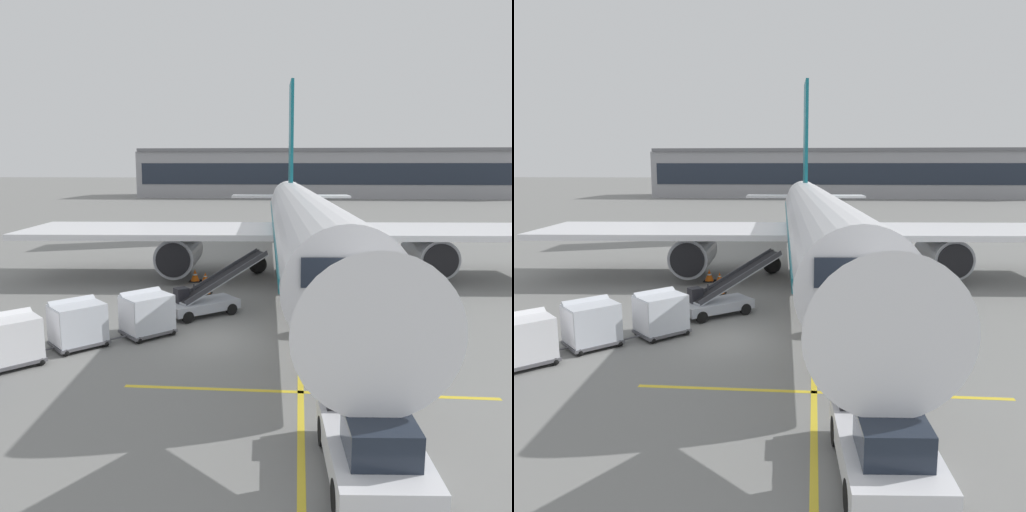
% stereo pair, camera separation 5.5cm
% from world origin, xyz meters
% --- Properties ---
extents(ground_plane, '(600.00, 600.00, 0.00)m').
position_xyz_m(ground_plane, '(0.00, 0.00, 0.00)').
color(ground_plane, slate).
extents(parked_airplane, '(36.02, 46.22, 15.15)m').
position_xyz_m(parked_airplane, '(3.74, 12.86, 3.52)').
color(parked_airplane, white).
rests_on(parked_airplane, ground).
extents(belt_loader, '(4.90, 4.39, 2.92)m').
position_xyz_m(belt_loader, '(-0.97, 3.77, 0.85)').
color(belt_loader, '#A3A8B2').
rests_on(belt_loader, ground).
extents(baggage_cart_lead, '(2.54, 2.55, 1.91)m').
position_xyz_m(baggage_cart_lead, '(-2.97, 0.42, 1.00)').
color(baggage_cart_lead, '#515156').
rests_on(baggage_cart_lead, ground).
extents(baggage_cart_second, '(2.54, 2.55, 1.91)m').
position_xyz_m(baggage_cart_second, '(-5.31, -1.20, 1.00)').
color(baggage_cart_second, '#515156').
rests_on(baggage_cart_second, ground).
extents(baggage_cart_third, '(2.54, 2.55, 1.91)m').
position_xyz_m(baggage_cart_third, '(-6.91, -3.27, 1.00)').
color(baggage_cart_third, '#515156').
rests_on(baggage_cart_third, ground).
extents(pushback_tug, '(2.38, 4.53, 1.83)m').
position_xyz_m(pushback_tug, '(5.17, -9.18, 0.83)').
color(pushback_tug, silver).
rests_on(pushback_tug, ground).
extents(ground_crew_by_loader, '(0.37, 0.54, 1.74)m').
position_xyz_m(ground_crew_by_loader, '(-2.74, 1.55, 1.00)').
color(ground_crew_by_loader, '#333847').
rests_on(ground_crew_by_loader, ground).
extents(ground_crew_by_carts, '(0.53, 0.38, 1.74)m').
position_xyz_m(ground_crew_by_carts, '(-2.99, 0.50, 1.00)').
color(ground_crew_by_carts, black).
rests_on(ground_crew_by_carts, ground).
extents(safety_cone_engine_keepout, '(0.70, 0.70, 0.78)m').
position_xyz_m(safety_cone_engine_keepout, '(-2.99, 10.89, 0.38)').
color(safety_cone_engine_keepout, black).
rests_on(safety_cone_engine_keepout, ground).
extents(safety_cone_wingtip, '(0.52, 0.52, 0.60)m').
position_xyz_m(safety_cone_wingtip, '(-2.34, 10.85, 0.29)').
color(safety_cone_wingtip, black).
rests_on(safety_cone_wingtip, ground).
extents(safety_cone_nose_mark, '(0.69, 0.69, 0.77)m').
position_xyz_m(safety_cone_nose_mark, '(-1.76, 7.72, 0.38)').
color(safety_cone_nose_mark, black).
rests_on(safety_cone_nose_mark, ground).
extents(apron_guidance_line_lead_in, '(0.20, 110.00, 0.01)m').
position_xyz_m(apron_guidance_line_lead_in, '(3.56, 12.02, 0.00)').
color(apron_guidance_line_lead_in, yellow).
rests_on(apron_guidance_line_lead_in, ground).
extents(apron_guidance_line_stop_bar, '(12.00, 0.20, 0.01)m').
position_xyz_m(apron_guidance_line_stop_bar, '(3.79, -4.70, 0.00)').
color(apron_guidance_line_stop_bar, yellow).
rests_on(apron_guidance_line_stop_bar, ground).
extents(terminal_building, '(90.29, 17.68, 11.03)m').
position_xyz_m(terminal_building, '(11.89, 103.33, 5.46)').
color(terminal_building, '#939399').
rests_on(terminal_building, ground).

